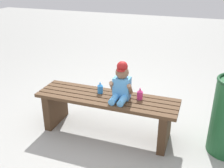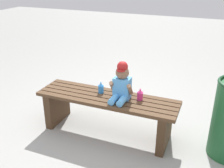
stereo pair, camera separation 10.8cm
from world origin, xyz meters
name	(u,v)px [view 1 (the left image)]	position (x,y,z in m)	size (l,w,h in m)	color
ground_plane	(107,132)	(0.00, 0.00, 0.00)	(16.00, 16.00, 0.00)	#999993
park_bench	(107,109)	(0.00, 0.00, 0.30)	(1.52, 0.41, 0.44)	#513823
child_figure	(121,83)	(0.16, 0.01, 0.62)	(0.23, 0.27, 0.40)	#59A5E5
sippy_cup_left	(100,88)	(-0.10, 0.06, 0.50)	(0.06, 0.06, 0.12)	#338CE5
sippy_cup_right	(140,94)	(0.35, 0.06, 0.50)	(0.06, 0.06, 0.12)	#E5337F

